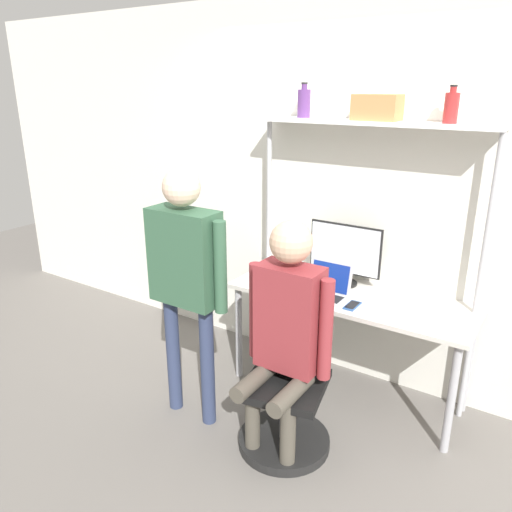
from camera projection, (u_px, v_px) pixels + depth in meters
name	position (u px, v px, depth m)	size (l,w,h in m)	color
ground_plane	(325.00, 414.00, 3.36)	(12.00, 12.00, 0.00)	slate
wall_back	(375.00, 200.00, 3.43)	(8.00, 0.06, 2.70)	silver
desk	(350.00, 307.00, 3.39)	(1.64, 0.60, 0.76)	beige
shelf_unit	(368.00, 172.00, 3.23)	(1.56, 0.25, 1.89)	white
monitor	(345.00, 252.00, 3.48)	(0.52, 0.21, 0.44)	black
laptop	(327.00, 286.00, 3.34)	(0.30, 0.22, 0.22)	#BCBCC1
cell_phone	(352.00, 306.00, 3.19)	(0.07, 0.15, 0.01)	#264C8C
office_chair	(287.00, 403.00, 3.03)	(0.56, 0.56, 0.90)	black
person_seated	(286.00, 323.00, 2.80)	(0.53, 0.48, 1.42)	#4C473D
person_standing	(185.00, 266.00, 3.03)	(0.61, 0.22, 1.66)	#2D3856
bottle_purple	(304.00, 103.00, 3.35)	(0.09, 0.09, 0.23)	#593372
bottle_red	(451.00, 107.00, 2.85)	(0.08, 0.08, 0.21)	maroon
storage_box	(377.00, 107.00, 3.09)	(0.28, 0.18, 0.16)	#B27A47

